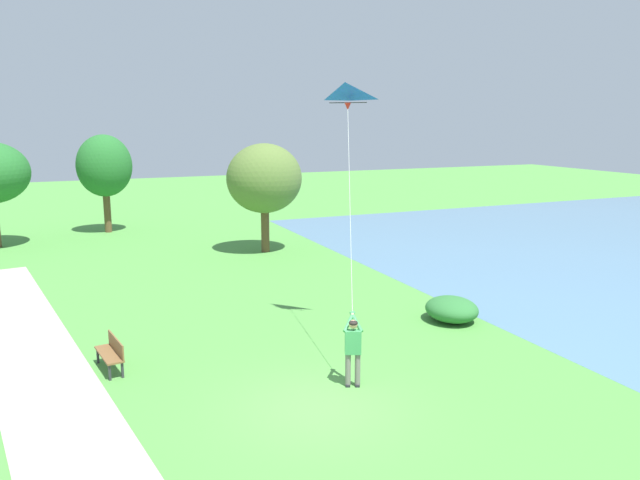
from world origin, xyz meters
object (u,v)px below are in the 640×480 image
at_px(person_kite_flyer, 353,346).
at_px(flying_kite, 345,98).
at_px(park_bench_near_walkway, 112,351).
at_px(lakeside_shrub, 452,309).
at_px(tree_horizon_far, 264,179).
at_px(tree_behind_path, 104,166).

bearing_deg(person_kite_flyer, flying_kite, 68.00).
distance_m(flying_kite, park_bench_near_walkway, 9.54).
bearing_deg(person_kite_flyer, lakeside_shrub, 31.95).
height_order(tree_horizon_far, tree_behind_path, tree_behind_path).
bearing_deg(flying_kite, tree_horizon_far, 82.70).
relative_size(park_bench_near_walkway, lakeside_shrub, 0.82).
bearing_deg(park_bench_near_walkway, lakeside_shrub, -0.84).
bearing_deg(park_bench_near_walkway, flying_kite, 0.65).
bearing_deg(tree_behind_path, park_bench_near_walkway, -94.40).
distance_m(person_kite_flyer, lakeside_shrub, 6.22).
distance_m(person_kite_flyer, flying_kite, 7.19).
bearing_deg(flying_kite, lakeside_shrub, -3.49).
bearing_deg(tree_behind_path, tree_horizon_far, -52.77).
bearing_deg(lakeside_shrub, flying_kite, 176.51).
height_order(flying_kite, tree_horizon_far, flying_kite).
distance_m(flying_kite, tree_horizon_far, 13.16).
bearing_deg(tree_horizon_far, lakeside_shrub, -80.16).
height_order(flying_kite, tree_behind_path, flying_kite).
distance_m(tree_horizon_far, tree_behind_path, 11.24).
xyz_separation_m(park_bench_near_walkway, lakeside_shrub, (10.68, -0.16, -0.11)).
height_order(person_kite_flyer, lakeside_shrub, person_kite_flyer).
bearing_deg(tree_behind_path, lakeside_shrub, -67.49).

